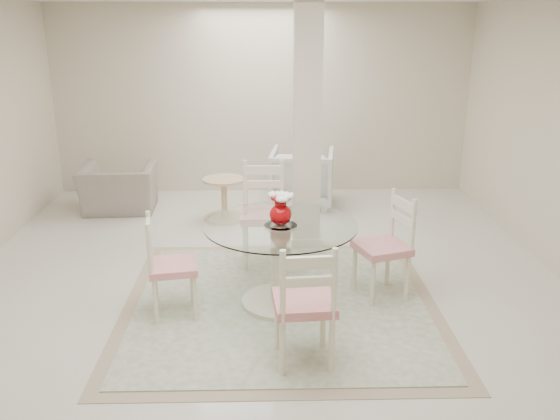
{
  "coord_description": "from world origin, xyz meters",
  "views": [
    {
      "loc": [
        0.04,
        -5.13,
        2.54
      ],
      "look_at": [
        0.17,
        -0.04,
        0.85
      ],
      "focal_mm": 38.0,
      "sensor_mm": 36.0,
      "label": 1
    }
  ],
  "objects_px": {
    "red_vase": "(281,208)",
    "dining_chair_south": "(306,297)",
    "dining_chair_north": "(264,206)",
    "armchair_white": "(302,177)",
    "recliner_taupe": "(119,188)",
    "dining_chair_west": "(165,259)",
    "column": "(307,128)",
    "dining_chair_east": "(389,239)",
    "side_table": "(224,201)",
    "dining_table": "(281,265)"
  },
  "relations": [
    {
      "from": "recliner_taupe",
      "to": "side_table",
      "type": "relative_size",
      "value": 1.74
    },
    {
      "from": "dining_chair_north",
      "to": "side_table",
      "type": "xyz_separation_m",
      "value": [
        -0.51,
        1.37,
        -0.37
      ]
    },
    {
      "from": "dining_table",
      "to": "armchair_white",
      "type": "xyz_separation_m",
      "value": [
        0.38,
        3.01,
        -0.0
      ]
    },
    {
      "from": "column",
      "to": "dining_chair_east",
      "type": "bearing_deg",
      "value": -63.66
    },
    {
      "from": "column",
      "to": "side_table",
      "type": "relative_size",
      "value": 4.88
    },
    {
      "from": "dining_chair_south",
      "to": "dining_chair_north",
      "type": "bearing_deg",
      "value": -85.92
    },
    {
      "from": "dining_chair_south",
      "to": "side_table",
      "type": "relative_size",
      "value": 2.01
    },
    {
      "from": "dining_chair_north",
      "to": "armchair_white",
      "type": "distance_m",
      "value": 2.07
    },
    {
      "from": "dining_chair_north",
      "to": "armchair_white",
      "type": "relative_size",
      "value": 1.38
    },
    {
      "from": "column",
      "to": "dining_table",
      "type": "xyz_separation_m",
      "value": [
        -0.33,
        -1.54,
        -0.95
      ]
    },
    {
      "from": "dining_chair_south",
      "to": "armchair_white",
      "type": "height_order",
      "value": "dining_chair_south"
    },
    {
      "from": "red_vase",
      "to": "armchair_white",
      "type": "xyz_separation_m",
      "value": [
        0.37,
        3.01,
        -0.54
      ]
    },
    {
      "from": "dining_chair_south",
      "to": "column",
      "type": "bearing_deg",
      "value": -98.4
    },
    {
      "from": "dining_chair_north",
      "to": "dining_chair_west",
      "type": "bearing_deg",
      "value": -126.07
    },
    {
      "from": "dining_chair_east",
      "to": "side_table",
      "type": "bearing_deg",
      "value": -161.79
    },
    {
      "from": "dining_chair_south",
      "to": "recliner_taupe",
      "type": "bearing_deg",
      "value": -63.87
    },
    {
      "from": "dining_chair_east",
      "to": "side_table",
      "type": "distance_m",
      "value": 2.79
    },
    {
      "from": "column",
      "to": "dining_chair_north",
      "type": "bearing_deg",
      "value": -132.53
    },
    {
      "from": "red_vase",
      "to": "side_table",
      "type": "bearing_deg",
      "value": 105.58
    },
    {
      "from": "dining_chair_west",
      "to": "side_table",
      "type": "bearing_deg",
      "value": -17.92
    },
    {
      "from": "red_vase",
      "to": "armchair_white",
      "type": "height_order",
      "value": "red_vase"
    },
    {
      "from": "dining_table",
      "to": "dining_chair_west",
      "type": "xyz_separation_m",
      "value": [
        -1.0,
        -0.16,
        0.14
      ]
    },
    {
      "from": "dining_chair_south",
      "to": "dining_chair_west",
      "type": "bearing_deg",
      "value": -40.72
    },
    {
      "from": "red_vase",
      "to": "side_table",
      "type": "distance_m",
      "value": 2.57
    },
    {
      "from": "dining_table",
      "to": "dining_chair_west",
      "type": "bearing_deg",
      "value": -170.84
    },
    {
      "from": "dining_table",
      "to": "side_table",
      "type": "distance_m",
      "value": 2.48
    },
    {
      "from": "dining_chair_west",
      "to": "recliner_taupe",
      "type": "height_order",
      "value": "dining_chair_west"
    },
    {
      "from": "column",
      "to": "dining_chair_west",
      "type": "height_order",
      "value": "column"
    },
    {
      "from": "side_table",
      "to": "dining_chair_east",
      "type": "bearing_deg",
      "value": -53.0
    },
    {
      "from": "dining_table",
      "to": "dining_chair_south",
      "type": "height_order",
      "value": "dining_chair_south"
    },
    {
      "from": "red_vase",
      "to": "side_table",
      "type": "xyz_separation_m",
      "value": [
        -0.67,
        2.39,
        -0.68
      ]
    },
    {
      "from": "dining_chair_south",
      "to": "recliner_taupe",
      "type": "distance_m",
      "value": 4.44
    },
    {
      "from": "dining_chair_north",
      "to": "dining_chair_west",
      "type": "relative_size",
      "value": 1.18
    },
    {
      "from": "column",
      "to": "armchair_white",
      "type": "height_order",
      "value": "column"
    },
    {
      "from": "red_vase",
      "to": "dining_chair_south",
      "type": "relative_size",
      "value": 0.27
    },
    {
      "from": "dining_chair_west",
      "to": "armchair_white",
      "type": "relative_size",
      "value": 1.17
    },
    {
      "from": "dining_chair_east",
      "to": "armchair_white",
      "type": "xyz_separation_m",
      "value": [
        -0.63,
        2.83,
        -0.18
      ]
    },
    {
      "from": "column",
      "to": "dining_table",
      "type": "height_order",
      "value": "column"
    },
    {
      "from": "dining_chair_west",
      "to": "dining_chair_east",
      "type": "bearing_deg",
      "value": -90.85
    },
    {
      "from": "dining_chair_east",
      "to": "dining_chair_west",
      "type": "distance_m",
      "value": 2.04
    },
    {
      "from": "dining_chair_west",
      "to": "column",
      "type": "bearing_deg",
      "value": -48.39
    },
    {
      "from": "dining_chair_west",
      "to": "armchair_white",
      "type": "height_order",
      "value": "dining_chair_west"
    },
    {
      "from": "column",
      "to": "dining_chair_north",
      "type": "relative_size",
      "value": 2.26
    },
    {
      "from": "recliner_taupe",
      "to": "side_table",
      "type": "xyz_separation_m",
      "value": [
        1.44,
        -0.42,
        -0.06
      ]
    },
    {
      "from": "dining_table",
      "to": "dining_chair_south",
      "type": "relative_size",
      "value": 1.22
    },
    {
      "from": "column",
      "to": "armchair_white",
      "type": "xyz_separation_m",
      "value": [
        0.05,
        1.47,
        -0.96
      ]
    },
    {
      "from": "dining_chair_north",
      "to": "dining_chair_south",
      "type": "bearing_deg",
      "value": -81.57
    },
    {
      "from": "dining_chair_east",
      "to": "side_table",
      "type": "height_order",
      "value": "dining_chair_east"
    },
    {
      "from": "red_vase",
      "to": "dining_chair_north",
      "type": "xyz_separation_m",
      "value": [
        -0.15,
        1.02,
        -0.31
      ]
    },
    {
      "from": "red_vase",
      "to": "armchair_white",
      "type": "bearing_deg",
      "value": 82.96
    }
  ]
}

